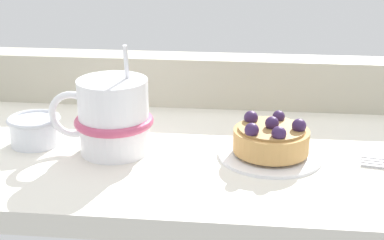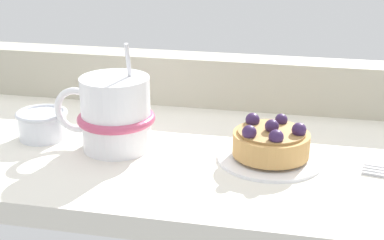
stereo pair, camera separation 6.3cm
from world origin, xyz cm
name	(u,v)px [view 2 (the right image)]	position (x,y,z in cm)	size (l,w,h in cm)	color
ground_plane	(222,156)	(0.00, 0.00, -1.23)	(83.34, 35.77, 2.46)	silver
window_rail_back	(240,82)	(0.00, 15.36, 3.47)	(81.67, 5.05, 6.94)	#B2AD99
dessert_plate	(270,157)	(5.84, -2.75, 0.34)	(11.78, 11.78, 0.72)	white
raspberry_tart	(271,141)	(5.83, -2.77, 2.29)	(8.47, 8.47, 4.08)	tan
coffee_mug	(115,114)	(-12.13, -3.04, 4.22)	(12.12, 9.00, 12.65)	white
sugar_bowl	(42,123)	(-21.87, -1.93, 1.85)	(6.23, 6.23, 3.42)	silver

